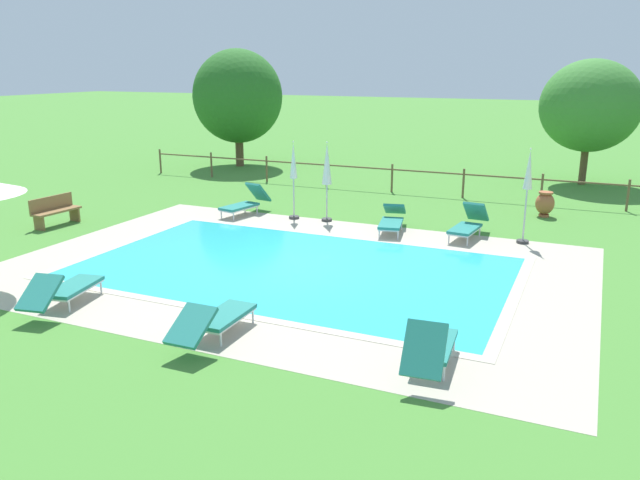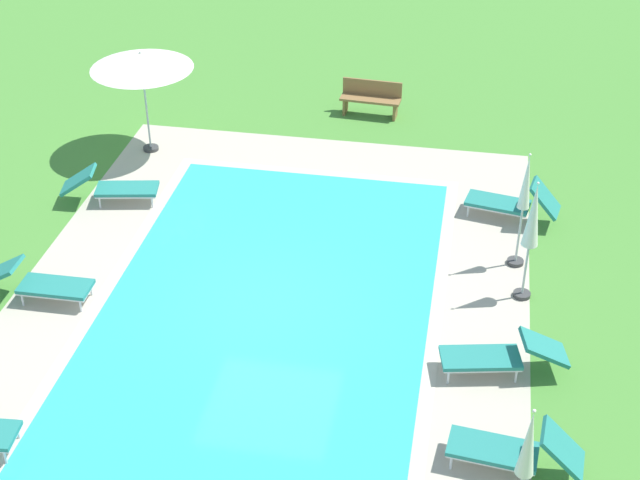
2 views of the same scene
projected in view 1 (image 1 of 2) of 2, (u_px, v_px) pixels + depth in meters
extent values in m
plane|color=#478433|center=(293.00, 268.00, 14.78)|extent=(160.00, 160.00, 0.00)
cube|color=#B2A893|center=(293.00, 267.00, 14.78)|extent=(13.32, 9.37, 0.01)
cube|color=#2DB7C6|center=(293.00, 267.00, 14.78)|extent=(9.80, 5.85, 0.01)
cube|color=#C0B59F|center=(342.00, 236.00, 17.45)|extent=(10.28, 0.24, 0.01)
cube|color=#C0B59F|center=(223.00, 312.00, 12.09)|extent=(10.28, 0.24, 0.01)
cube|color=#C0B59F|center=(514.00, 298.00, 12.81)|extent=(0.24, 5.85, 0.01)
cube|color=#C0B59F|center=(124.00, 244.00, 16.74)|extent=(0.24, 5.85, 0.01)
cube|color=#237A70|center=(239.00, 206.00, 19.75)|extent=(0.83, 1.39, 0.07)
cube|color=#237A70|center=(258.00, 192.00, 20.41)|extent=(0.71, 0.73, 0.66)
cube|color=silver|center=(239.00, 208.00, 19.76)|extent=(0.80, 1.36, 0.04)
cylinder|color=silver|center=(234.00, 216.00, 19.22)|extent=(0.04, 0.04, 0.28)
cylinder|color=silver|center=(221.00, 214.00, 19.50)|extent=(0.04, 0.04, 0.28)
cylinder|color=silver|center=(257.00, 210.00, 20.09)|extent=(0.04, 0.04, 0.28)
cylinder|color=silver|center=(245.00, 208.00, 20.37)|extent=(0.04, 0.04, 0.28)
cube|color=#237A70|center=(225.00, 315.00, 11.14)|extent=(0.62, 1.31, 0.07)
cube|color=#237A70|center=(191.00, 325.00, 10.18)|extent=(0.61, 0.77, 0.48)
cube|color=silver|center=(225.00, 318.00, 11.15)|extent=(0.59, 1.28, 0.04)
cylinder|color=silver|center=(229.00, 311.00, 11.77)|extent=(0.04, 0.04, 0.28)
cylinder|color=silver|center=(253.00, 316.00, 11.58)|extent=(0.04, 0.04, 0.28)
cylinder|color=silver|center=(195.00, 334.00, 10.79)|extent=(0.04, 0.04, 0.28)
cylinder|color=silver|center=(221.00, 339.00, 10.60)|extent=(0.04, 0.04, 0.28)
cube|color=#237A70|center=(391.00, 223.00, 17.63)|extent=(0.85, 1.40, 0.07)
cube|color=#237A70|center=(395.00, 209.00, 18.54)|extent=(0.75, 0.89, 0.45)
cube|color=silver|center=(391.00, 225.00, 17.64)|extent=(0.82, 1.36, 0.04)
cylinder|color=silver|center=(398.00, 235.00, 17.10)|extent=(0.04, 0.04, 0.28)
cylinder|color=silver|center=(379.00, 234.00, 17.20)|extent=(0.04, 0.04, 0.28)
cylinder|color=silver|center=(402.00, 225.00, 18.14)|extent=(0.04, 0.04, 0.28)
cylinder|color=silver|center=(384.00, 224.00, 18.25)|extent=(0.04, 0.04, 0.28)
cube|color=#237A70|center=(465.00, 229.00, 17.05)|extent=(0.74, 1.36, 0.07)
cube|color=#237A70|center=(476.00, 211.00, 17.77)|extent=(0.67, 0.72, 0.62)
cube|color=silver|center=(465.00, 231.00, 17.07)|extent=(0.70, 1.33, 0.04)
cylinder|color=silver|center=(467.00, 241.00, 16.52)|extent=(0.04, 0.04, 0.28)
cylinder|color=silver|center=(449.00, 238.00, 16.76)|extent=(0.04, 0.04, 0.28)
cylinder|color=silver|center=(480.00, 232.00, 17.44)|extent=(0.04, 0.04, 0.28)
cylinder|color=silver|center=(462.00, 229.00, 17.68)|extent=(0.04, 0.04, 0.28)
cube|color=#237A70|center=(433.00, 344.00, 9.97)|extent=(0.71, 1.35, 0.07)
cube|color=#237A70|center=(424.00, 349.00, 9.05)|extent=(0.65, 0.63, 0.70)
cube|color=silver|center=(433.00, 348.00, 9.98)|extent=(0.67, 1.32, 0.04)
cylinder|color=silver|center=(423.00, 339.00, 10.60)|extent=(0.04, 0.04, 0.28)
cylinder|color=silver|center=(454.00, 343.00, 10.44)|extent=(0.04, 0.04, 0.28)
cylinder|color=silver|center=(410.00, 367.00, 9.59)|extent=(0.04, 0.04, 0.28)
cylinder|color=silver|center=(444.00, 372.00, 9.43)|extent=(0.04, 0.04, 0.28)
cube|color=#237A70|center=(73.00, 286.00, 12.59)|extent=(0.84, 1.39, 0.07)
cube|color=#237A70|center=(40.00, 293.00, 11.58)|extent=(0.73, 0.84, 0.52)
cube|color=silver|center=(74.00, 289.00, 12.60)|extent=(0.80, 1.36, 0.04)
cylinder|color=silver|center=(79.00, 285.00, 13.21)|extent=(0.04, 0.04, 0.28)
cylinder|color=silver|center=(101.00, 287.00, 13.10)|extent=(0.04, 0.04, 0.28)
cylinder|color=silver|center=(46.00, 303.00, 12.17)|extent=(0.04, 0.04, 0.28)
cylinder|color=silver|center=(69.00, 306.00, 12.06)|extent=(0.04, 0.04, 0.28)
cylinder|color=#383838|center=(327.00, 220.00, 19.20)|extent=(0.32, 0.32, 0.08)
cylinder|color=#B2B5B7|center=(327.00, 203.00, 19.05)|extent=(0.04, 0.04, 1.15)
cone|color=white|center=(327.00, 164.00, 18.74)|extent=(0.30, 0.30, 1.23)
sphere|color=white|center=(327.00, 142.00, 18.57)|extent=(0.05, 0.05, 0.05)
cylinder|color=#383838|center=(523.00, 242.00, 16.81)|extent=(0.32, 0.32, 0.08)
cylinder|color=#B2B5B7|center=(525.00, 216.00, 16.62)|extent=(0.04, 0.04, 1.47)
cone|color=white|center=(529.00, 169.00, 16.29)|extent=(0.24, 0.24, 1.02)
sphere|color=white|center=(531.00, 149.00, 16.15)|extent=(0.05, 0.05, 0.05)
cylinder|color=#383838|center=(294.00, 217.00, 19.50)|extent=(0.32, 0.32, 0.08)
cylinder|color=#B2B5B7|center=(294.00, 198.00, 19.34)|extent=(0.04, 0.04, 1.27)
cone|color=white|center=(293.00, 160.00, 19.02)|extent=(0.23, 0.23, 1.08)
sphere|color=white|center=(293.00, 142.00, 18.87)|extent=(0.05, 0.05, 0.05)
cube|color=olive|center=(57.00, 211.00, 18.54)|extent=(0.54, 1.53, 0.06)
cube|color=olive|center=(51.00, 203.00, 18.57)|extent=(0.15, 1.50, 0.40)
cube|color=olive|center=(75.00, 214.00, 19.15)|extent=(0.40, 0.09, 0.41)
cube|color=olive|center=(39.00, 223.00, 18.06)|extent=(0.40, 0.09, 0.41)
cylinder|color=#A85B38|center=(544.00, 215.00, 19.76)|extent=(0.32, 0.32, 0.08)
ellipsoid|color=#A85B38|center=(545.00, 203.00, 19.66)|extent=(0.58, 0.58, 0.68)
cylinder|color=#A85B38|center=(546.00, 193.00, 19.57)|extent=(0.43, 0.43, 0.06)
cylinder|color=brown|center=(160.00, 161.00, 27.65)|extent=(0.08, 0.08, 1.05)
cylinder|color=brown|center=(211.00, 165.00, 26.61)|extent=(0.08, 0.08, 1.05)
cylinder|color=brown|center=(267.00, 169.00, 25.57)|extent=(0.08, 0.08, 1.05)
cylinder|color=brown|center=(327.00, 173.00, 24.52)|extent=(0.08, 0.08, 1.05)
cylinder|color=brown|center=(392.00, 178.00, 23.48)|extent=(0.08, 0.08, 1.05)
cylinder|color=brown|center=(463.00, 183.00, 22.44)|extent=(0.08, 0.08, 1.05)
cylinder|color=brown|center=(542.00, 189.00, 21.39)|extent=(0.08, 0.08, 1.05)
cylinder|color=brown|center=(628.00, 195.00, 20.35)|extent=(0.08, 0.08, 1.05)
cube|color=brown|center=(392.00, 169.00, 23.39)|extent=(21.29, 0.05, 0.05)
cylinder|color=brown|center=(584.00, 162.00, 24.94)|extent=(0.28, 0.28, 1.75)
ellipsoid|color=#3D7F33|center=(590.00, 106.00, 24.35)|extent=(3.80, 3.80, 3.55)
cylinder|color=brown|center=(239.00, 149.00, 29.54)|extent=(0.37, 0.37, 1.63)
ellipsoid|color=#286623|center=(238.00, 96.00, 28.90)|extent=(4.10, 4.10, 4.25)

